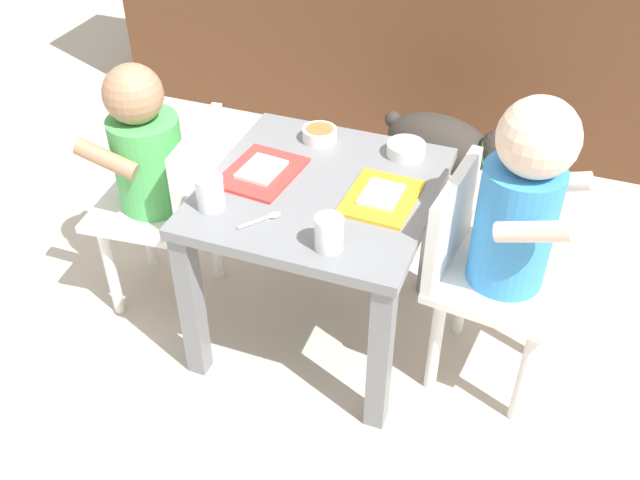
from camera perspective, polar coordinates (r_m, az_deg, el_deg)
The scene contains 12 objects.
ground_plane at distance 1.84m, azimuth -0.00°, elevation -6.81°, with size 7.00×7.00×0.00m, color beige.
dining_table at distance 1.62m, azimuth -0.00°, elevation 1.89°, with size 0.50×0.52×0.43m.
seated_child_left at distance 1.72m, azimuth -13.15°, elevation 6.06°, with size 0.31×0.31×0.65m.
seated_child_right at distance 1.48m, azimuth 15.02°, elevation 1.76°, with size 0.31×0.31×0.72m.
dog at distance 2.17m, azimuth 10.02°, elevation 7.35°, with size 0.43×0.25×0.31m.
food_tray_left at distance 1.61m, azimuth -4.69°, elevation 5.42°, with size 0.17×0.21×0.02m.
food_tray_right at distance 1.53m, azimuth 4.88°, elevation 3.41°, with size 0.15×0.19×0.02m.
water_cup_left at distance 1.50m, azimuth -8.73°, elevation 3.60°, with size 0.06×0.06×0.07m.
water_cup_right at distance 1.38m, azimuth 0.72°, elevation 0.41°, with size 0.06×0.06×0.07m.
cereal_bowl_left_side at distance 1.73m, azimuth -0.03°, elevation 8.45°, with size 0.08×0.08×0.03m.
veggie_bowl_near at distance 1.68m, azimuth 6.86°, elevation 7.23°, with size 0.09×0.09×0.03m.
spoon_by_left_tray at distance 1.47m, azimuth -4.49°, elevation 1.71°, with size 0.07×0.09×0.01m.
Camera 1 is at (0.46, -1.21, 1.31)m, focal length 40.22 mm.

